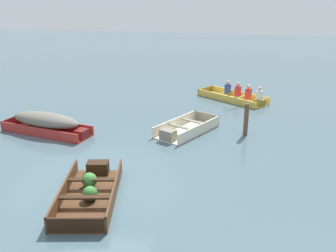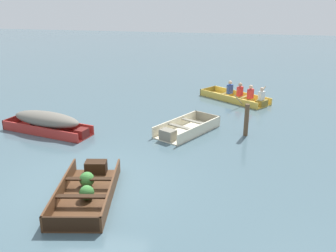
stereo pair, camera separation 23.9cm
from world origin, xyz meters
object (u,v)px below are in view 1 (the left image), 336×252
(skiff_cream_near_moored, at_px, (185,129))
(skiff_red_mid_moored, at_px, (46,122))
(mooring_post, at_px, (246,119))
(dinghy_dark_varnish_foreground, at_px, (90,190))
(rowboat_yellow_with_crew, at_px, (237,96))

(skiff_cream_near_moored, bearing_deg, skiff_red_mid_moored, -168.92)
(skiff_cream_near_moored, distance_m, mooring_post, 2.19)
(dinghy_dark_varnish_foreground, height_order, rowboat_yellow_with_crew, rowboat_yellow_with_crew)
(skiff_cream_near_moored, distance_m, rowboat_yellow_with_crew, 5.03)
(mooring_post, bearing_deg, skiff_red_mid_moored, -170.59)
(skiff_cream_near_moored, bearing_deg, mooring_post, 5.54)
(dinghy_dark_varnish_foreground, relative_size, mooring_post, 2.70)
(dinghy_dark_varnish_foreground, relative_size, skiff_red_mid_moored, 0.89)
(skiff_red_mid_moored, relative_size, rowboat_yellow_with_crew, 1.04)
(rowboat_yellow_with_crew, bearing_deg, dinghy_dark_varnish_foreground, -109.79)
(skiff_cream_near_moored, relative_size, rowboat_yellow_with_crew, 0.83)
(skiff_cream_near_moored, height_order, mooring_post, mooring_post)
(dinghy_dark_varnish_foreground, height_order, skiff_red_mid_moored, skiff_red_mid_moored)
(mooring_post, bearing_deg, dinghy_dark_varnish_foreground, -127.22)
(dinghy_dark_varnish_foreground, xyz_separation_m, mooring_post, (3.82, 5.02, 0.43))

